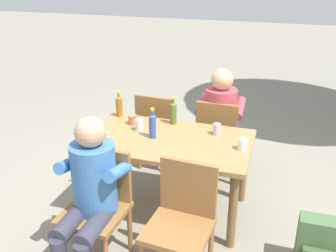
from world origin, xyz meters
TOP-DOWN VIEW (x-y plane):
  - ground_plane at (0.00, 0.00)m, footprint 24.00×24.00m
  - dining_table at (0.00, 0.00)m, footprint 1.43×0.84m
  - chair_far_right at (0.32, 0.72)m, footprint 0.46×0.46m
  - chair_near_left at (-0.32, -0.72)m, footprint 0.46×0.46m
  - chair_far_left at (-0.33, 0.72)m, footprint 0.47×0.47m
  - chair_near_right at (0.33, -0.72)m, footprint 0.48×0.48m
  - person_in_white_shirt at (0.32, 0.83)m, footprint 0.47×0.61m
  - person_in_plaid_shirt at (-0.32, -0.83)m, footprint 0.47×0.61m
  - bottle_olive at (-0.05, 0.33)m, footprint 0.06×0.06m
  - bottle_amber at (-0.61, 0.36)m, footprint 0.06×0.06m
  - bottle_blue at (-0.14, -0.01)m, footprint 0.06×0.06m
  - cup_white at (0.64, -0.02)m, footprint 0.07×0.07m
  - cup_terracotta at (-0.41, 0.21)m, footprint 0.08×0.08m
  - cup_steel at (0.38, 0.21)m, footprint 0.07×0.07m
  - cup_glass at (-0.30, 0.10)m, footprint 0.07×0.07m
  - table_knife at (-0.68, 0.00)m, footprint 0.23×0.10m
  - backpack_by_near_side at (1.28, -0.39)m, footprint 0.29×0.21m

SIDE VIEW (x-z plane):
  - ground_plane at x=0.00m, z-range 0.00..0.00m
  - backpack_by_near_side at x=1.28m, z-range -0.01..0.42m
  - chair_far_right at x=0.32m, z-range 0.05..0.92m
  - chair_near_left at x=-0.32m, z-range 0.05..0.92m
  - chair_far_left at x=-0.33m, z-range 0.05..0.92m
  - chair_near_right at x=0.33m, z-range 0.05..0.92m
  - dining_table at x=0.00m, z-range 0.26..0.99m
  - person_in_white_shirt at x=0.32m, z-range 0.07..1.25m
  - person_in_plaid_shirt at x=-0.32m, z-range 0.07..1.25m
  - table_knife at x=-0.68m, z-range 0.72..0.73m
  - cup_terracotta at x=-0.41m, z-range 0.72..0.81m
  - cup_white at x=0.64m, z-range 0.72..0.82m
  - cup_steel at x=0.38m, z-range 0.72..0.82m
  - cup_glass at x=-0.30m, z-range 0.72..0.82m
  - bottle_amber at x=-0.61m, z-range 0.70..0.96m
  - bottle_olive at x=-0.05m, z-range 0.70..0.97m
  - bottle_blue at x=-0.14m, z-range 0.70..0.98m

